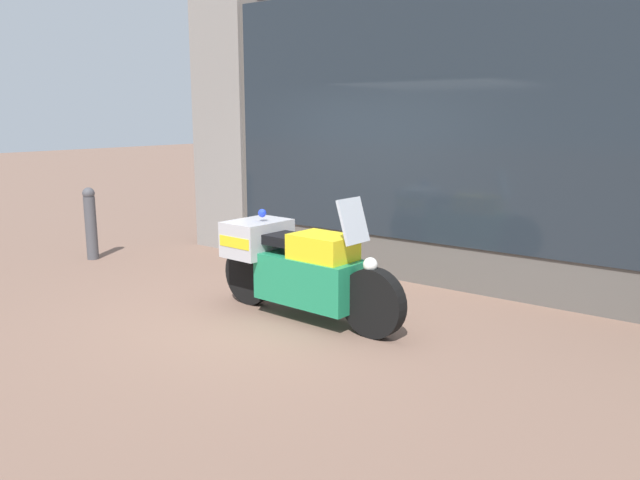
{
  "coord_description": "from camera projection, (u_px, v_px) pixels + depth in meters",
  "views": [
    {
      "loc": [
        4.19,
        -4.95,
        2.09
      ],
      "look_at": [
        0.13,
        0.4,
        0.73
      ],
      "focal_mm": 35.0,
      "sensor_mm": 36.0,
      "label": 1
    }
  ],
  "objects": [
    {
      "name": "shop_building",
      "position": [
        357.0,
        118.0,
        8.2
      ],
      "size": [
        6.81,
        0.55,
        4.06
      ],
      "color": "#56514C",
      "rests_on": "ground"
    },
    {
      "name": "paramedic_motorcycle",
      "position": [
        297.0,
        265.0,
        6.46
      ],
      "size": [
        2.35,
        0.71,
        1.31
      ],
      "rotation": [
        0.0,
        0.0,
        -0.05
      ],
      "color": "black",
      "rests_on": "ground"
    },
    {
      "name": "street_bollard",
      "position": [
        91.0,
        222.0,
        9.03
      ],
      "size": [
        0.17,
        0.17,
        1.05
      ],
      "color": "#47474C",
      "rests_on": "ground"
    },
    {
      "name": "window_display",
      "position": [
        416.0,
        241.0,
        7.99
      ],
      "size": [
        5.32,
        0.3,
        2.08
      ],
      "color": "slate",
      "rests_on": "ground"
    },
    {
      "name": "ground_plane",
      "position": [
        288.0,
        310.0,
        6.76
      ],
      "size": [
        60.0,
        60.0,
        0.0
      ],
      "primitive_type": "plane",
      "color": "#7A5B4C"
    }
  ]
}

